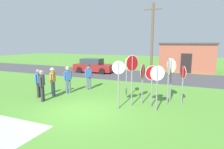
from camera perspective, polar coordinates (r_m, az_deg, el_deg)
name	(u,v)px	position (r m, az deg, el deg)	size (l,w,h in m)	color
ground_plane	(81,112)	(9.20, -9.35, -11.03)	(80.00, 80.00, 0.00)	#518E33
street_asphalt	(140,76)	(18.96, 8.38, -0.33)	(60.00, 6.40, 0.01)	#424247
building_background	(187,57)	(23.55, 21.64, 4.97)	(5.94, 3.87, 3.23)	brown
utility_pole	(152,38)	(19.87, 12.03, 10.79)	(1.80, 0.24, 7.10)	brown
parked_car_on_street	(94,66)	(20.97, -5.59, 2.55)	(4.39, 2.20, 1.51)	maroon
stop_sign_leaning_left	(157,81)	(9.01, 13.47, -1.84)	(0.58, 0.41, 2.18)	slate
stop_sign_rear_right	(171,72)	(10.67, 17.37, 0.62)	(0.55, 0.57, 2.40)	slate
stop_sign_rear_left	(119,77)	(9.12, 1.98, -0.80)	(0.57, 0.32, 2.36)	slate
stop_sign_nearest	(183,79)	(10.23, 20.56, -1.38)	(0.30, 0.58, 2.07)	slate
stop_sign_far_back	(169,72)	(10.13, 16.70, 0.65)	(0.25, 0.88, 2.47)	slate
stop_sign_center_cluster	(126,72)	(10.95, 4.39, 0.89)	(0.37, 0.56, 2.35)	slate
stop_sign_tallest	(132,71)	(9.56, 6.04, 1.06)	(0.42, 0.72, 2.62)	slate
stop_sign_low_front	(152,79)	(9.60, 11.93, -1.35)	(0.59, 0.45, 2.11)	slate
stop_sign_leaning_right	(143,77)	(9.98, 9.21, -0.63)	(0.08, 0.79, 2.15)	slate
person_in_blue	(68,78)	(12.38, -13.16, -1.09)	(0.34, 0.54, 1.74)	#4C5670
person_near_signs	(39,82)	(11.99, -21.25, -2.00)	(0.26, 0.57, 1.69)	#2D2D33
person_in_teal	(53,80)	(12.00, -17.41, -1.61)	(0.32, 0.55, 1.74)	#4C5670
person_in_dark_shirt	(89,75)	(13.17, -7.07, -0.28)	(0.37, 0.51, 1.74)	#4C5670
person_holding_notes	(42,84)	(11.09, -20.35, -2.66)	(0.35, 0.52, 1.74)	#2D2D33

